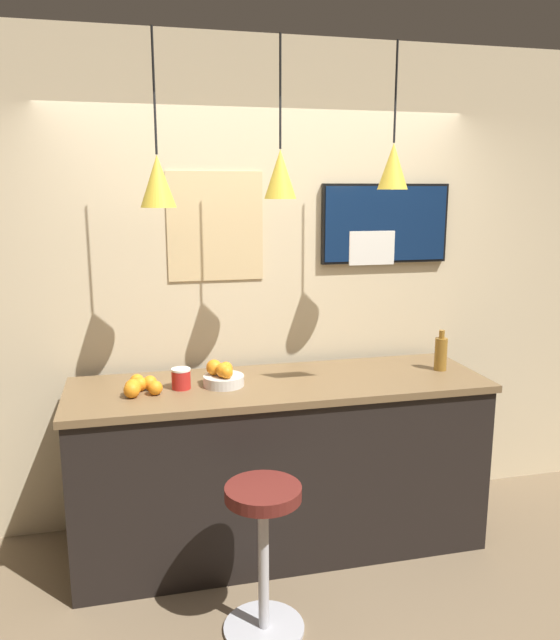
{
  "coord_description": "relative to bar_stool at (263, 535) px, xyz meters",
  "views": [
    {
      "loc": [
        -0.77,
        -2.44,
        2.04
      ],
      "look_at": [
        0.0,
        0.78,
        1.34
      ],
      "focal_mm": 35.0,
      "sensor_mm": 36.0,
      "label": 1
    }
  ],
  "objects": [
    {
      "name": "pendant_lamp_left",
      "position": [
        -0.38,
        0.69,
        1.59
      ],
      "size": [
        0.18,
        0.18,
        0.85
      ],
      "color": "black"
    },
    {
      "name": "mounted_tv",
      "position": [
        1.02,
        1.12,
        1.34
      ],
      "size": [
        0.82,
        0.04,
        0.49
      ],
      "color": "black"
    },
    {
      "name": "back_wall",
      "position": [
        0.25,
        1.17,
        0.96
      ],
      "size": [
        8.0,
        0.06,
        2.9
      ],
      "color": "beige",
      "rests_on": "ground_plane"
    },
    {
      "name": "juice_bottle",
      "position": [
        1.22,
        0.7,
        0.6
      ],
      "size": [
        0.07,
        0.07,
        0.24
      ],
      "color": "olive",
      "rests_on": "service_counter"
    },
    {
      "name": "bar_stool",
      "position": [
        0.0,
        0.0,
        0.0
      ],
      "size": [
        0.38,
        0.38,
        0.73
      ],
      "color": "#B7B7BC",
      "rests_on": "ground_plane"
    },
    {
      "name": "hanging_menu_board",
      "position": [
        0.66,
        0.42,
        1.26
      ],
      "size": [
        0.24,
        0.01,
        0.17
      ],
      "color": "white"
    },
    {
      "name": "service_counter",
      "position": [
        0.25,
        0.7,
        0.0
      ],
      "size": [
        2.32,
        0.72,
        0.99
      ],
      "color": "black",
      "rests_on": "ground_plane"
    },
    {
      "name": "spread_jar",
      "position": [
        -0.3,
        0.7,
        0.55
      ],
      "size": [
        0.1,
        0.1,
        0.11
      ],
      "color": "red",
      "rests_on": "service_counter"
    },
    {
      "name": "orange_pile",
      "position": [
        -0.51,
        0.68,
        0.54
      ],
      "size": [
        0.2,
        0.23,
        0.09
      ],
      "color": "orange",
      "rests_on": "service_counter"
    },
    {
      "name": "pendant_lamp_middle",
      "position": [
        0.25,
        0.69,
        1.63
      ],
      "size": [
        0.17,
        0.17,
        0.81
      ],
      "color": "black"
    },
    {
      "name": "wall_poster",
      "position": [
        -0.04,
        1.13,
        1.33
      ],
      "size": [
        0.56,
        0.01,
        0.63
      ],
      "color": "#DBBC84"
    },
    {
      "name": "fruit_bowl",
      "position": [
        -0.07,
        0.7,
        0.56
      ],
      "size": [
        0.22,
        0.22,
        0.14
      ],
      "color": "beige",
      "rests_on": "service_counter"
    },
    {
      "name": "ground_plane",
      "position": [
        0.25,
        -0.08,
        -0.49
      ],
      "size": [
        14.0,
        14.0,
        0.0
      ],
      "primitive_type": "plane",
      "color": "#756047"
    },
    {
      "name": "pendant_lamp_right",
      "position": [
        0.87,
        0.69,
        1.67
      ],
      "size": [
        0.16,
        0.16,
        0.76
      ],
      "color": "black"
    }
  ]
}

